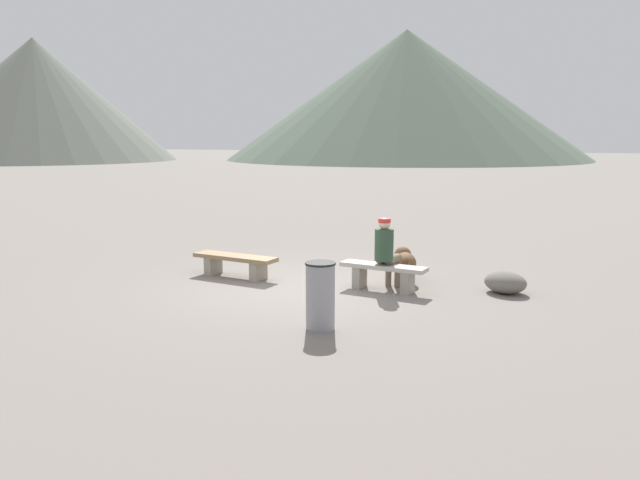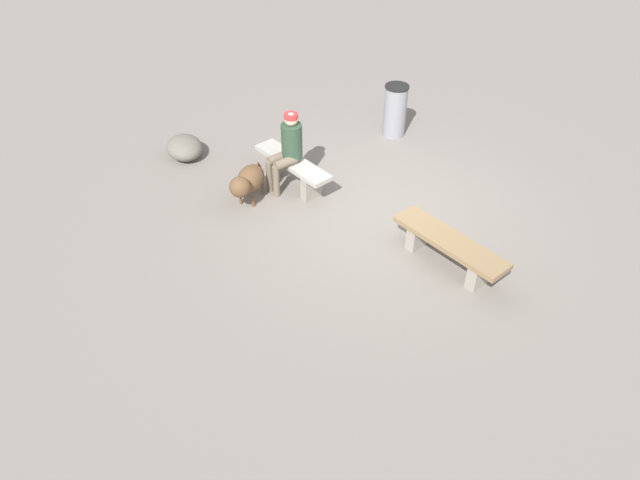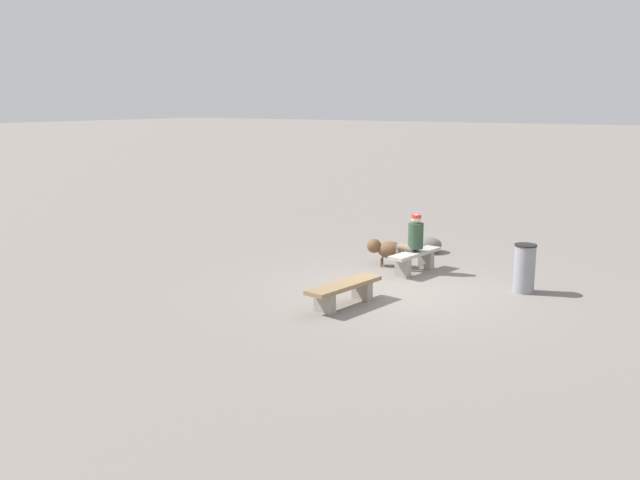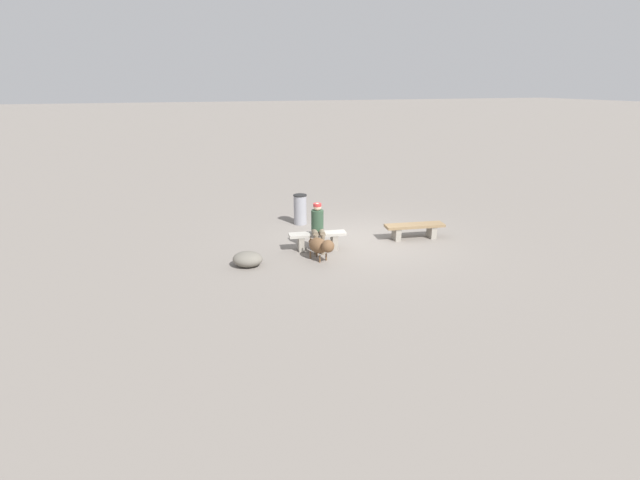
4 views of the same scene
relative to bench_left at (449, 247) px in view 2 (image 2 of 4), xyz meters
The scene contains 7 objects.
ground 1.54m from the bench_left, 12.82° to the right, with size 210.00×210.00×0.06m, color gray.
bench_left is the anchor object (origin of this frame).
bench_right 2.97m from the bench_left, ahead, with size 1.59×0.57×0.47m.
seated_person 3.03m from the bench_left, ahead, with size 0.40×0.62×1.30m.
dog 3.26m from the bench_left, 14.25° to the left, with size 0.59×0.88×0.62m.
trash_bin 3.70m from the bench_left, 42.33° to the right, with size 0.43×0.43×0.96m.
boulder 5.04m from the bench_left, ahead, with size 0.75×0.61×0.38m, color #6B665B.
Camera 2 is at (-4.40, 6.37, 5.68)m, focal length 34.44 mm.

